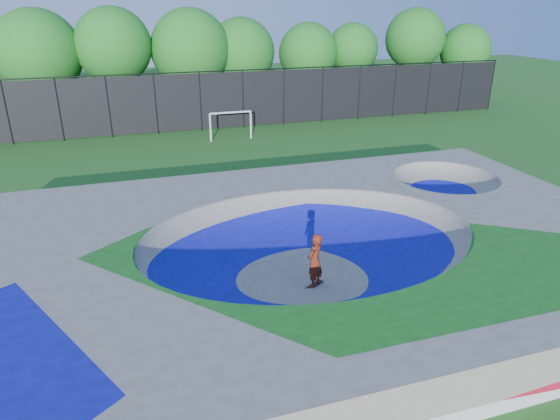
# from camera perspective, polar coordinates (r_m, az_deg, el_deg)

# --- Properties ---
(ground) EXTENTS (120.00, 120.00, 0.00)m
(ground) POSITION_cam_1_polar(r_m,az_deg,el_deg) (16.66, 3.30, -7.28)
(ground) COLOR #1F5818
(ground) RESTS_ON ground
(skate_deck) EXTENTS (22.00, 14.00, 1.50)m
(skate_deck) POSITION_cam_1_polar(r_m,az_deg,el_deg) (16.30, 3.35, -4.99)
(skate_deck) COLOR gray
(skate_deck) RESTS_ON ground
(skater) EXTENTS (0.79, 0.76, 1.82)m
(skater) POSITION_cam_1_polar(r_m,az_deg,el_deg) (15.53, 4.01, -5.84)
(skater) COLOR red
(skater) RESTS_ON ground
(skateboard) EXTENTS (0.78, 0.60, 0.05)m
(skateboard) POSITION_cam_1_polar(r_m,az_deg,el_deg) (15.96, 3.92, -8.63)
(skateboard) COLOR black
(skateboard) RESTS_ON ground
(soccer_goal) EXTENTS (2.79, 0.12, 1.84)m
(soccer_goal) POSITION_cam_1_polar(r_m,az_deg,el_deg) (32.80, -5.66, 10.15)
(soccer_goal) COLOR silver
(soccer_goal) RESTS_ON ground
(fence) EXTENTS (48.09, 0.09, 4.04)m
(fence) POSITION_cam_1_polar(r_m,az_deg,el_deg) (35.39, -9.08, 12.26)
(fence) COLOR black
(fence) RESTS_ON ground
(treeline) EXTENTS (51.89, 6.91, 8.15)m
(treeline) POSITION_cam_1_polar(r_m,az_deg,el_deg) (39.63, -11.45, 17.38)
(treeline) COLOR #433121
(treeline) RESTS_ON ground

